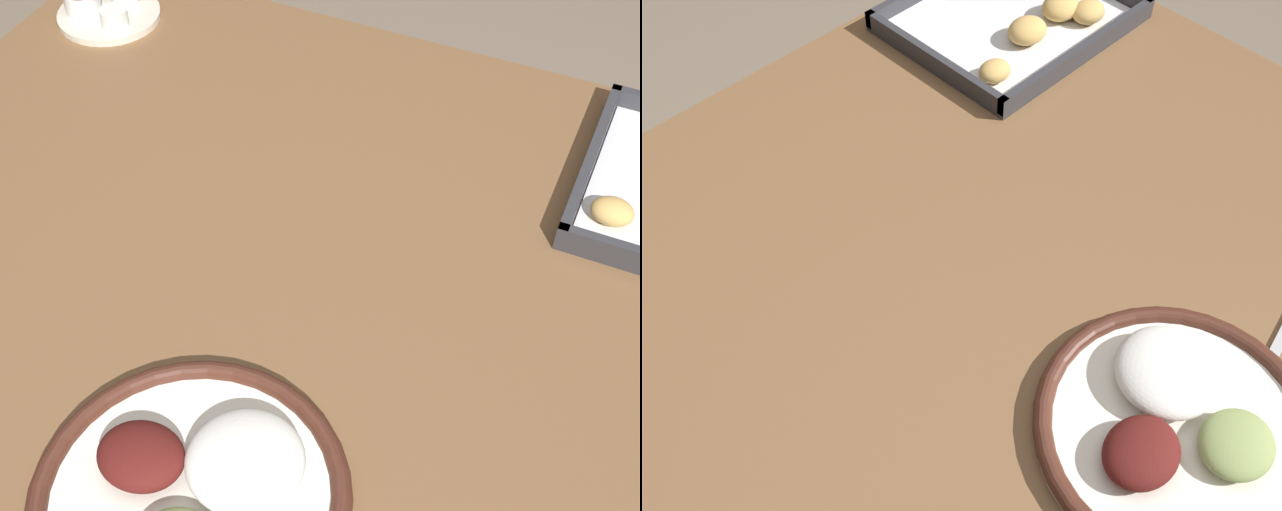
{
  "view_description": "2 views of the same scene",
  "coord_description": "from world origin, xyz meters",
  "views": [
    {
      "loc": [
        0.27,
        -0.59,
        1.48
      ],
      "look_at": [
        0.0,
        0.0,
        0.77
      ],
      "focal_mm": 50.0,
      "sensor_mm": 36.0,
      "label": 1
    },
    {
      "loc": [
        -0.36,
        -0.37,
        1.45
      ],
      "look_at": [
        0.0,
        0.0,
        0.77
      ],
      "focal_mm": 42.0,
      "sensor_mm": 36.0,
      "label": 2
    }
  ],
  "objects": [
    {
      "name": "dining_table",
      "position": [
        0.0,
        0.0,
        0.64
      ],
      "size": [
        1.21,
        0.95,
        0.74
      ],
      "color": "brown",
      "rests_on": "ground_plane"
    },
    {
      "name": "dinner_plate",
      "position": [
        0.01,
        -0.29,
        0.76
      ],
      "size": [
        0.29,
        0.29,
        0.05
      ],
      "color": "white",
      "rests_on": "dining_table"
    },
    {
      "name": "saucer_plate",
      "position": [
        -0.5,
        0.33,
        0.76
      ],
      "size": [
        0.15,
        0.15,
        0.04
      ],
      "color": "beige",
      "rests_on": "dining_table"
    }
  ]
}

